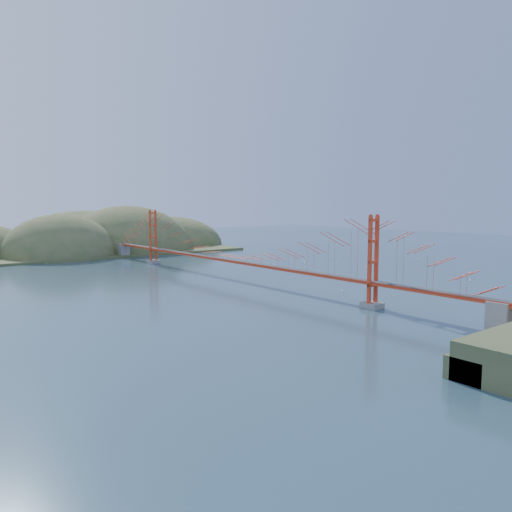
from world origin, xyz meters
TOP-DOWN VIEW (x-y plane):
  - ground at (0.00, 0.00)m, footprint 320.00×320.00m
  - bridge at (0.00, 0.18)m, footprint 2.20×94.40m
  - far_headlands at (2.21, 68.52)m, footprint 84.00×58.00m
  - sailboat_15 at (29.43, 33.02)m, footprint 0.42×0.51m
  - sailboat_11 at (49.70, -2.72)m, footprint 0.69×0.69m
  - sailboat_4 at (25.26, 7.23)m, footprint 0.65×0.65m
  - sailboat_2 at (30.29, -4.13)m, footprint 0.50×0.42m
  - sailboat_12 at (14.18, 42.00)m, footprint 0.56×0.50m
  - sailboat_8 at (34.02, 27.68)m, footprint 0.56×0.56m
  - sailboat_3 at (16.71, 26.71)m, footprint 0.63×0.63m
  - sailboat_7 at (31.40, 14.51)m, footprint 0.55×0.51m
  - sailboat_0 at (26.64, -5.48)m, footprint 0.52×0.53m
  - sailboat_9 at (38.36, 3.08)m, footprint 0.46×0.52m
  - sailboat_14 at (27.27, -7.63)m, footprint 0.63×0.63m
  - sailboat_13 at (30.60, -26.09)m, footprint 0.55×0.54m
  - sailboat_16 at (20.72, 3.70)m, footprint 0.53×0.53m
  - sailboat_17 at (36.04, 23.96)m, footprint 0.66×0.64m
  - sailboat_10 at (6.00, -19.61)m, footprint 0.51×0.58m
  - sailboat_1 at (19.80, 13.40)m, footprint 0.59×0.59m
  - sailboat_5 at (31.02, 4.75)m, footprint 0.48×0.58m
  - sailboat_extra_0 at (25.47, 8.91)m, footprint 0.62×0.62m
  - sailboat_extra_1 at (27.35, 11.36)m, footprint 0.48×0.39m

SIDE VIEW (x-z plane):
  - ground at x=0.00m, z-range 0.00..0.00m
  - far_headlands at x=2.21m, z-range -12.50..12.50m
  - sailboat_extra_1 at x=27.35m, z-range -0.15..0.42m
  - sailboat_2 at x=30.29m, z-range -0.15..0.42m
  - sailboat_15 at x=29.43m, z-range -0.16..0.43m
  - sailboat_0 at x=26.64m, z-range -0.16..0.44m
  - sailboat_9 at x=38.36m, z-range -0.16..0.44m
  - sailboat_16 at x=20.72m, z-range -0.16..0.44m
  - sailboat_13 at x=30.60m, z-range -0.17..0.45m
  - sailboat_1 at x=19.80m, z-range -0.17..0.45m
  - sailboat_7 at x=31.40m, z-range -0.17..0.46m
  - sailboat_8 at x=34.02m, z-range -0.17..0.46m
  - sailboat_12 at x=14.18m, z-range -0.17..0.46m
  - sailboat_10 at x=6.00m, z-range -0.18..0.47m
  - sailboat_14 at x=27.27m, z-range -0.18..0.48m
  - sailboat_3 at x=16.71m, z-range -0.19..0.48m
  - sailboat_4 at x=25.26m, z-range -0.19..0.49m
  - sailboat_5 at x=31.02m, z-range -0.19..0.49m
  - sailboat_extra_0 at x=25.47m, z-range -0.19..0.50m
  - sailboat_11 at x=49.70m, z-range -0.21..0.53m
  - sailboat_17 at x=36.04m, z-range -0.21..0.53m
  - bridge at x=0.00m, z-range 1.01..13.01m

